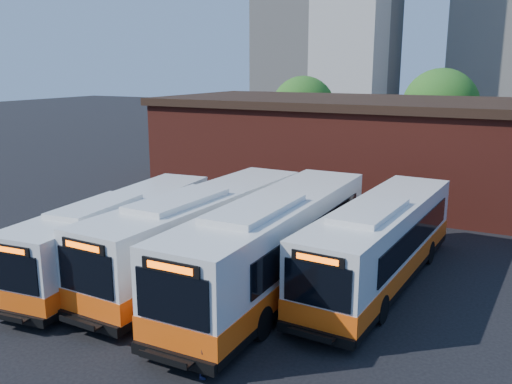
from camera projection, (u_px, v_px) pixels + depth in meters
The scene contains 9 objects.
ground at pixel (221, 307), 19.48m from camera, with size 220.00×220.00×0.00m, color black.
bus_west at pixel (120, 237), 22.70m from camera, with size 3.52×12.11×3.26m.
bus_midwest at pixel (202, 236), 22.37m from camera, with size 3.30×13.28×3.59m.
bus_mideast at pixel (274, 248), 20.61m from camera, with size 2.92×13.81×3.75m.
bus_east at pixel (380, 245), 21.35m from camera, with size 3.37×12.72×3.43m.
transit_worker at pixel (203, 349), 14.94m from camera, with size 0.61×0.40×1.68m, color #121435.
depot_building at pixel (373, 146), 36.09m from camera, with size 28.60×12.60×6.40m.
tree_west at pixel (303, 108), 50.62m from camera, with size 6.00×6.00×7.65m.
tree_mid at pixel (440, 107), 46.94m from camera, with size 6.56×6.56×8.36m.
Camera 1 is at (9.35, -15.49, 8.43)m, focal length 38.00 mm.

